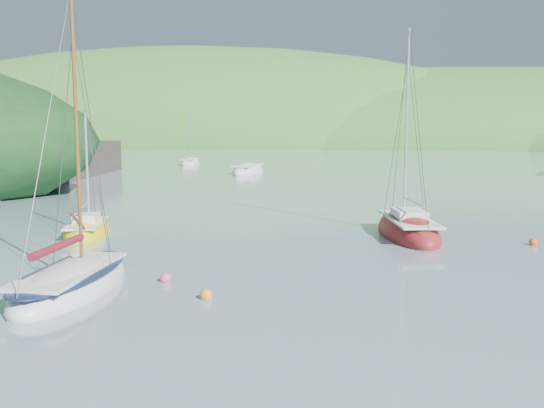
% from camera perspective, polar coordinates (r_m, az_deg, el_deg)
% --- Properties ---
extents(ground, '(700.00, 700.00, 0.00)m').
position_cam_1_polar(ground, '(19.08, -6.46, -8.80)').
color(ground, gray).
rests_on(ground, ground).
extents(shoreline_hills, '(690.00, 135.00, 56.00)m').
position_cam_1_polar(shoreline_hills, '(190.56, 6.55, 5.73)').
color(shoreline_hills, '#336928').
rests_on(shoreline_hills, ground).
extents(daysailer_white, '(2.92, 6.90, 10.37)m').
position_cam_1_polar(daysailer_white, '(20.75, -18.34, -7.14)').
color(daysailer_white, silver).
rests_on(daysailer_white, ground).
extents(sloop_red, '(4.01, 7.66, 10.79)m').
position_cam_1_polar(sloop_red, '(30.03, 12.67, -2.56)').
color(sloop_red, maroon).
rests_on(sloop_red, ground).
extents(sailboat_yellow, '(3.45, 5.45, 6.74)m').
position_cam_1_polar(sailboat_yellow, '(30.94, -17.01, -2.50)').
color(sailboat_yellow, yellow).
rests_on(sailboat_yellow, ground).
extents(distant_sloop_a, '(3.23, 7.95, 11.12)m').
position_cam_1_polar(distant_sloop_a, '(68.16, -2.28, 3.07)').
color(distant_sloop_a, silver).
rests_on(distant_sloop_a, ground).
extents(distant_sloop_c, '(2.87, 6.66, 9.25)m').
position_cam_1_polar(distant_sloop_c, '(83.99, -7.72, 3.80)').
color(distant_sloop_c, silver).
rests_on(distant_sloop_c, ground).
extents(mooring_buoys, '(14.19, 11.34, 0.39)m').
position_cam_1_polar(mooring_buoys, '(22.26, 5.02, -6.11)').
color(mooring_buoys, gold).
rests_on(mooring_buoys, ground).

